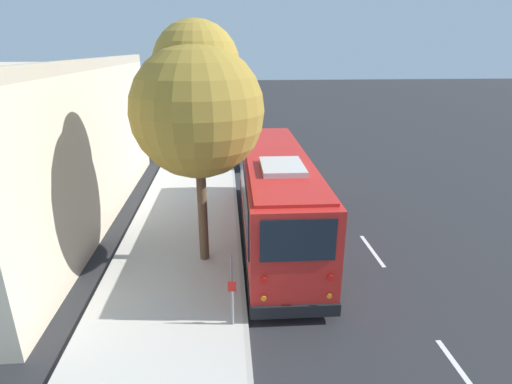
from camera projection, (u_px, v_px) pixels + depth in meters
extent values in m
plane|color=#28282B|center=(280.00, 246.00, 14.99)|extent=(160.00, 160.00, 0.00)
cube|color=beige|center=(178.00, 248.00, 14.69)|extent=(80.00, 4.34, 0.15)
cube|color=#AAA69D|center=(239.00, 246.00, 14.85)|extent=(80.00, 0.14, 0.15)
cube|color=red|center=(275.00, 195.00, 15.15)|extent=(10.66, 2.56, 2.98)
cube|color=black|center=(274.00, 227.00, 15.61)|extent=(10.72, 2.61, 0.28)
cube|color=black|center=(275.00, 178.00, 14.93)|extent=(9.80, 2.63, 1.43)
cube|color=black|center=(264.00, 145.00, 19.93)|extent=(0.06, 2.09, 1.50)
cube|color=black|center=(298.00, 241.00, 9.88)|extent=(0.06, 1.92, 1.15)
cube|color=black|center=(264.00, 132.00, 19.70)|extent=(0.07, 1.72, 0.22)
cube|color=red|center=(276.00, 156.00, 14.63)|extent=(10.01, 2.33, 0.10)
cube|color=silver|center=(282.00, 167.00, 12.81)|extent=(1.97, 1.38, 0.20)
cube|color=black|center=(264.00, 182.00, 20.63)|extent=(0.14, 2.41, 0.36)
cube|color=black|center=(296.00, 311.00, 10.57)|extent=(0.14, 2.41, 0.36)
cylinder|color=red|center=(264.00, 281.00, 10.12)|extent=(0.03, 0.18, 0.18)
cylinder|color=orange|center=(264.00, 299.00, 10.30)|extent=(0.03, 0.14, 0.14)
cylinder|color=red|center=(331.00, 278.00, 10.22)|extent=(0.03, 0.18, 0.18)
cylinder|color=orange|center=(329.00, 296.00, 10.40)|extent=(0.03, 0.14, 0.14)
cube|color=white|center=(248.00, 179.00, 20.58)|extent=(0.05, 0.32, 0.18)
cube|color=white|center=(279.00, 179.00, 20.67)|extent=(0.05, 0.32, 0.18)
cube|color=black|center=(237.00, 142.00, 19.43)|extent=(0.06, 0.10, 0.24)
cylinder|color=black|center=(245.00, 197.00, 18.47)|extent=(0.99, 0.32, 0.99)
cylinder|color=slate|center=(245.00, 197.00, 18.47)|extent=(0.45, 0.33, 0.44)
cylinder|color=black|center=(290.00, 196.00, 18.59)|extent=(0.99, 0.32, 0.99)
cylinder|color=slate|center=(290.00, 196.00, 18.59)|extent=(0.45, 0.33, 0.44)
cylinder|color=black|center=(252.00, 265.00, 12.73)|extent=(0.99, 0.32, 0.99)
cylinder|color=slate|center=(252.00, 265.00, 12.73)|extent=(0.45, 0.33, 0.44)
cylinder|color=black|center=(316.00, 263.00, 12.85)|extent=(0.99, 0.32, 0.99)
cylinder|color=slate|center=(316.00, 263.00, 12.85)|extent=(0.45, 0.33, 0.44)
cube|color=navy|center=(251.00, 155.00, 25.68)|extent=(4.39, 1.72, 0.64)
cube|color=black|center=(251.00, 147.00, 25.38)|extent=(2.09, 1.45, 0.48)
cube|color=navy|center=(251.00, 144.00, 25.29)|extent=(2.01, 1.41, 0.05)
cube|color=black|center=(250.00, 150.00, 27.82)|extent=(0.11, 1.57, 0.20)
cube|color=black|center=(253.00, 168.00, 23.69)|extent=(0.11, 1.57, 0.20)
cylinder|color=black|center=(240.00, 153.00, 26.98)|extent=(0.65, 0.21, 0.65)
cylinder|color=slate|center=(240.00, 153.00, 26.98)|extent=(0.30, 0.23, 0.29)
cylinder|color=black|center=(261.00, 152.00, 27.06)|extent=(0.65, 0.21, 0.65)
cylinder|color=slate|center=(261.00, 152.00, 27.06)|extent=(0.30, 0.23, 0.29)
cylinder|color=black|center=(240.00, 164.00, 24.40)|extent=(0.65, 0.21, 0.65)
cylinder|color=slate|center=(240.00, 164.00, 24.40)|extent=(0.30, 0.23, 0.29)
cylinder|color=black|center=(264.00, 163.00, 24.48)|extent=(0.65, 0.21, 0.65)
cylinder|color=slate|center=(264.00, 163.00, 24.48)|extent=(0.30, 0.23, 0.29)
cube|color=#19234C|center=(244.00, 135.00, 31.52)|extent=(4.06, 1.77, 0.62)
cube|color=black|center=(244.00, 129.00, 31.23)|extent=(1.93, 1.52, 0.48)
cube|color=#19234C|center=(243.00, 126.00, 31.15)|extent=(1.85, 1.48, 0.05)
cube|color=black|center=(243.00, 133.00, 33.51)|extent=(0.09, 1.69, 0.20)
cube|color=black|center=(245.00, 144.00, 29.67)|extent=(0.09, 1.69, 0.20)
cylinder|color=black|center=(233.00, 134.00, 32.71)|extent=(0.63, 0.20, 0.63)
cylinder|color=slate|center=(233.00, 134.00, 32.71)|extent=(0.29, 0.22, 0.28)
cylinder|color=black|center=(253.00, 134.00, 32.82)|extent=(0.63, 0.20, 0.63)
cylinder|color=slate|center=(253.00, 134.00, 32.82)|extent=(0.29, 0.22, 0.28)
cylinder|color=black|center=(234.00, 141.00, 30.32)|extent=(0.63, 0.20, 0.63)
cylinder|color=slate|center=(234.00, 141.00, 30.32)|extent=(0.29, 0.22, 0.28)
cylinder|color=black|center=(255.00, 141.00, 30.42)|extent=(0.63, 0.20, 0.63)
cylinder|color=slate|center=(255.00, 141.00, 30.42)|extent=(0.29, 0.22, 0.28)
cube|color=black|center=(242.00, 122.00, 37.14)|extent=(4.61, 1.84, 0.62)
cube|color=black|center=(242.00, 116.00, 36.84)|extent=(2.21, 1.51, 0.48)
cube|color=black|center=(242.00, 114.00, 36.76)|extent=(2.13, 1.47, 0.05)
cube|color=black|center=(240.00, 120.00, 39.35)|extent=(0.15, 1.59, 0.20)
cube|color=black|center=(244.00, 129.00, 35.07)|extent=(0.15, 1.59, 0.20)
cylinder|color=black|center=(233.00, 121.00, 38.44)|extent=(0.64, 0.23, 0.63)
cylinder|color=slate|center=(233.00, 121.00, 38.44)|extent=(0.29, 0.23, 0.28)
cylinder|color=black|center=(248.00, 121.00, 38.61)|extent=(0.64, 0.23, 0.63)
cylinder|color=slate|center=(248.00, 121.00, 38.61)|extent=(0.29, 0.23, 0.28)
cylinder|color=black|center=(235.00, 127.00, 35.77)|extent=(0.64, 0.23, 0.63)
cylinder|color=slate|center=(235.00, 127.00, 35.77)|extent=(0.29, 0.23, 0.28)
cylinder|color=black|center=(252.00, 126.00, 35.94)|extent=(0.64, 0.23, 0.63)
cylinder|color=slate|center=(252.00, 126.00, 35.94)|extent=(0.29, 0.23, 0.28)
cube|color=slate|center=(238.00, 111.00, 43.84)|extent=(4.31, 1.86, 0.63)
cube|color=black|center=(238.00, 106.00, 43.55)|extent=(2.08, 1.52, 0.48)
cube|color=slate|center=(238.00, 103.00, 43.47)|extent=(2.00, 1.48, 0.05)
cube|color=black|center=(236.00, 110.00, 45.90)|extent=(0.17, 1.58, 0.20)
cube|color=black|center=(240.00, 116.00, 41.93)|extent=(0.17, 1.58, 0.20)
cylinder|color=black|center=(230.00, 110.00, 45.04)|extent=(0.65, 0.24, 0.64)
cylinder|color=slate|center=(230.00, 110.00, 45.04)|extent=(0.30, 0.24, 0.29)
cylinder|color=black|center=(243.00, 110.00, 45.23)|extent=(0.65, 0.24, 0.64)
cylinder|color=slate|center=(243.00, 110.00, 45.23)|extent=(0.30, 0.24, 0.29)
cylinder|color=black|center=(232.00, 114.00, 42.56)|extent=(0.65, 0.24, 0.64)
cylinder|color=slate|center=(232.00, 114.00, 42.56)|extent=(0.30, 0.24, 0.29)
cylinder|color=black|center=(246.00, 114.00, 42.74)|extent=(0.65, 0.24, 0.64)
cylinder|color=slate|center=(246.00, 114.00, 42.74)|extent=(0.30, 0.24, 0.29)
cylinder|color=brown|center=(202.00, 210.00, 13.25)|extent=(0.32, 0.32, 3.62)
sphere|color=olive|center=(198.00, 111.00, 12.14)|extent=(4.10, 4.10, 4.10)
sphere|color=#A58431|center=(196.00, 65.00, 12.16)|extent=(2.66, 2.66, 2.66)
cylinder|color=gray|center=(233.00, 308.00, 10.38)|extent=(0.06, 0.06, 1.02)
cube|color=red|center=(232.00, 287.00, 10.15)|extent=(0.02, 0.22, 0.28)
cylinder|color=gray|center=(231.00, 274.00, 11.68)|extent=(0.06, 0.06, 1.28)
cube|color=beige|center=(2.00, 150.00, 16.13)|extent=(17.20, 8.27, 6.24)
cube|color=#BAAD93|center=(92.00, 64.00, 15.29)|extent=(17.20, 0.30, 0.40)
cube|color=silver|center=(464.00, 377.00, 9.05)|extent=(2.40, 0.14, 0.01)
cube|color=silver|center=(372.00, 250.00, 14.67)|extent=(2.40, 0.14, 0.01)
cube|color=silver|center=(331.00, 194.00, 20.29)|extent=(2.40, 0.14, 0.01)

